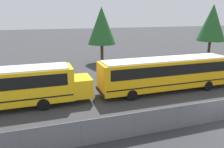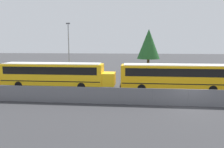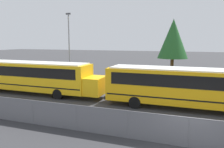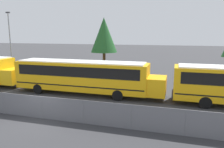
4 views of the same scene
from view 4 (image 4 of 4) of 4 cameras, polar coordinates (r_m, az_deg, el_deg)
ground_plane at (r=15.62m, az=-17.81°, el=-10.95°), size 200.00×200.00×0.00m
fence at (r=15.36m, az=-17.98°, el=-8.22°), size 84.97×0.07×1.53m
school_bus_2 at (r=20.36m, az=-7.38°, el=-0.19°), size 14.11×2.57×3.10m
light_pole at (r=35.88m, az=-25.09°, el=8.16°), size 0.60×0.24×8.71m
tree_0 at (r=33.66m, az=-2.11°, el=10.11°), size 4.02×4.02×8.01m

